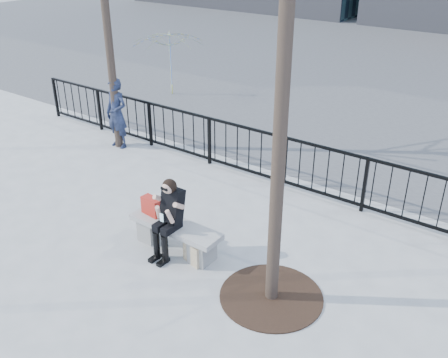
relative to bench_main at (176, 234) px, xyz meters
The scene contains 10 objects.
ground 0.30m from the bench_main, ahead, with size 120.00×120.00×0.00m, color gray.
street_surface 15.00m from the bench_main, 90.00° to the left, with size 60.00×23.00×0.01m, color #474747.
railing 3.01m from the bench_main, 90.00° to the left, with size 14.00×0.06×1.10m.
tree_grate 1.92m from the bench_main, ahead, with size 1.50×1.50×0.02m, color black.
bench_main is the anchor object (origin of this frame).
seated_woman 0.40m from the bench_main, 90.00° to the right, with size 0.50×0.64×1.34m.
handbag 0.62m from the bench_main, behind, with size 0.37×0.17×0.30m, color red.
shopping_bag 0.50m from the bench_main, 14.28° to the right, with size 0.37×0.14×0.35m, color beige.
standing_man 4.74m from the bench_main, 147.84° to the left, with size 0.61×0.40×1.67m, color black.
vendor_umbrella 8.66m from the bench_main, 132.11° to the left, with size 2.17×2.22×1.99m, color yellow.
Camera 1 is at (4.68, -5.09, 4.79)m, focal length 40.00 mm.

